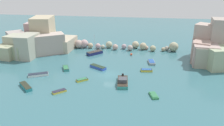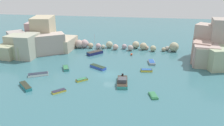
{
  "view_description": "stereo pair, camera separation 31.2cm",
  "coord_description": "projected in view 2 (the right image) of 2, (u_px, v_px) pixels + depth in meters",
  "views": [
    {
      "loc": [
        7.52,
        -48.87,
        21.41
      ],
      "look_at": [
        0.0,
        5.08,
        1.0
      ],
      "focal_mm": 37.43,
      "sensor_mm": 36.0,
      "label": 1
    },
    {
      "loc": [
        7.83,
        -48.83,
        21.41
      ],
      "look_at": [
        0.0,
        5.08,
        1.0
      ],
      "focal_mm": 37.43,
      "sensor_mm": 36.0,
      "label": 2
    }
  ],
  "objects": [
    {
      "name": "cliff_headland_left",
      "position": [
        37.0,
        40.0,
        70.36
      ],
      "size": [
        21.44,
        20.87,
        9.85
      ],
      "color": "#A6A88F",
      "rests_on": "ground"
    },
    {
      "name": "moored_boat_6",
      "position": [
        98.0,
        67.0,
        57.44
      ],
      "size": [
        4.44,
        3.5,
        0.65
      ],
      "rotation": [
        0.0,
        0.0,
        2.57
      ],
      "color": "blue",
      "rests_on": "cove_water"
    },
    {
      "name": "moored_boat_9",
      "position": [
        82.0,
        80.0,
        50.67
      ],
      "size": [
        2.62,
        2.44,
        0.44
      ],
      "rotation": [
        0.0,
        0.0,
        3.84
      ],
      "color": "yellow",
      "rests_on": "cove_water"
    },
    {
      "name": "rock_breakwater",
      "position": [
        119.0,
        46.0,
        72.3
      ],
      "size": [
        33.59,
        4.69,
        2.8
      ],
      "color": "#A5958E",
      "rests_on": "ground"
    },
    {
      "name": "moored_boat_7",
      "position": [
        38.0,
        74.0,
        53.24
      ],
      "size": [
        4.6,
        3.19,
        0.58
      ],
      "rotation": [
        0.0,
        0.0,
        3.6
      ],
      "color": "silver",
      "rests_on": "cove_water"
    },
    {
      "name": "moored_boat_4",
      "position": [
        66.0,
        68.0,
        56.87
      ],
      "size": [
        2.49,
        3.45,
        0.58
      ],
      "rotation": [
        0.0,
        0.0,
        1.99
      ],
      "color": "teal",
      "rests_on": "cove_water"
    },
    {
      "name": "moored_boat_0",
      "position": [
        95.0,
        53.0,
        67.77
      ],
      "size": [
        4.51,
        4.64,
        5.8
      ],
      "rotation": [
        0.0,
        0.0,
        3.96
      ],
      "color": "navy",
      "rests_on": "cove_water"
    },
    {
      "name": "moored_boat_5",
      "position": [
        59.0,
        91.0,
        45.65
      ],
      "size": [
        2.68,
        2.59,
        0.42
      ],
      "rotation": [
        0.0,
        0.0,
        0.75
      ],
      "color": "yellow",
      "rests_on": "cove_water"
    },
    {
      "name": "moored_boat_1",
      "position": [
        146.0,
        70.0,
        55.59
      ],
      "size": [
        2.84,
        1.51,
        0.54
      ],
      "rotation": [
        0.0,
        0.0,
        0.12
      ],
      "color": "gold",
      "rests_on": "cove_water"
    },
    {
      "name": "moored_boat_10",
      "position": [
        153.0,
        96.0,
        44.03
      ],
      "size": [
        1.91,
        2.9,
        0.44
      ],
      "rotation": [
        0.0,
        0.0,
        1.85
      ],
      "color": "#33834D",
      "rests_on": "cove_water"
    },
    {
      "name": "moored_boat_3",
      "position": [
        152.0,
        62.0,
        60.76
      ],
      "size": [
        2.01,
        3.59,
        0.62
      ],
      "rotation": [
        0.0,
        0.0,
        4.85
      ],
      "color": "gray",
      "rests_on": "cove_water"
    },
    {
      "name": "channel_buoy",
      "position": [
        131.0,
        54.0,
        66.8
      ],
      "size": [
        0.63,
        0.63,
        0.63
      ],
      "primitive_type": "sphere",
      "color": "#E04C28",
      "rests_on": "cove_water"
    },
    {
      "name": "moored_boat_2",
      "position": [
        122.0,
        82.0,
        49.06
      ],
      "size": [
        2.67,
        5.87,
        1.46
      ],
      "rotation": [
        0.0,
        0.0,
        4.8
      ],
      "color": "teal",
      "rests_on": "cove_water"
    },
    {
      "name": "cliff_headland_right",
      "position": [
        216.0,
        47.0,
        60.65
      ],
      "size": [
        14.65,
        15.5,
        11.17
      ],
      "color": "#A1948A",
      "rests_on": "ground"
    },
    {
      "name": "cove_water",
      "position": [
        109.0,
        75.0,
        53.82
      ],
      "size": [
        160.0,
        160.0,
        0.0
      ],
      "primitive_type": "plane",
      "color": "#366770",
      "rests_on": "ground"
    },
    {
      "name": "moored_boat_8",
      "position": [
        26.0,
        86.0,
        47.42
      ],
      "size": [
        3.99,
        3.98,
        0.69
      ],
      "rotation": [
        0.0,
        0.0,
        2.36
      ],
      "color": "teal",
      "rests_on": "cove_water"
    }
  ]
}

